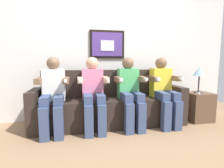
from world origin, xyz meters
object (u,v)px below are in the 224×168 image
object	(u,v)px
couch	(110,106)
person_leftmost	(53,92)
table_lamp	(199,72)
spare_remote_on_table	(197,93)
person_left_center	(93,91)
person_right_center	(130,89)
person_rightmost	(164,88)
side_table_right	(198,106)

from	to	relation	value
couch	person_leftmost	bearing A→B (deg)	-168.99
couch	table_lamp	distance (m)	1.63
spare_remote_on_table	person_left_center	bearing A→B (deg)	179.67
person_left_center	person_right_center	distance (m)	0.58
table_lamp	person_rightmost	bearing A→B (deg)	-177.85
person_left_center	table_lamp	size ratio (longest dim) A/B	2.41
person_right_center	spare_remote_on_table	bearing A→B (deg)	-0.49
side_table_right	spare_remote_on_table	world-z (taller)	spare_remote_on_table
side_table_right	table_lamp	distance (m)	0.61
side_table_right	spare_remote_on_table	size ratio (longest dim) A/B	3.85
person_left_center	person_rightmost	xyz separation A→B (m)	(1.15, 0.00, 0.00)
person_right_center	person_leftmost	bearing A→B (deg)	179.98
person_leftmost	table_lamp	xyz separation A→B (m)	(2.40, 0.02, 0.25)
person_rightmost	person_left_center	bearing A→B (deg)	180.00
table_lamp	side_table_right	bearing A→B (deg)	38.62
person_left_center	side_table_right	size ratio (longest dim) A/B	2.22
couch	person_left_center	bearing A→B (deg)	-149.67
couch	person_left_center	size ratio (longest dim) A/B	2.21
person_leftmost	person_left_center	bearing A→B (deg)	-0.05
spare_remote_on_table	couch	bearing A→B (deg)	173.12
person_right_center	table_lamp	size ratio (longest dim) A/B	2.41
person_leftmost	side_table_right	world-z (taller)	person_leftmost
person_leftmost	table_lamp	size ratio (longest dim) A/B	2.41
table_lamp	spare_remote_on_table	bearing A→B (deg)	-144.60
person_leftmost	spare_remote_on_table	world-z (taller)	person_leftmost
person_right_center	person_rightmost	bearing A→B (deg)	0.00
table_lamp	person_right_center	bearing A→B (deg)	-178.85
person_left_center	side_table_right	world-z (taller)	person_left_center
person_left_center	spare_remote_on_table	world-z (taller)	person_left_center
couch	side_table_right	distance (m)	1.58
person_left_center	table_lamp	xyz separation A→B (m)	(1.82, 0.03, 0.25)
side_table_right	person_right_center	bearing A→B (deg)	-177.27
person_right_center	table_lamp	distance (m)	1.27
couch	table_lamp	bearing A→B (deg)	-5.36
person_right_center	spare_remote_on_table	world-z (taller)	person_right_center
person_rightmost	person_leftmost	bearing A→B (deg)	179.98
person_left_center	spare_remote_on_table	size ratio (longest dim) A/B	8.54
side_table_right	table_lamp	size ratio (longest dim) A/B	1.09
spare_remote_on_table	side_table_right	bearing A→B (deg)	36.98
couch	spare_remote_on_table	world-z (taller)	couch
person_rightmost	couch	bearing A→B (deg)	168.96
person_leftmost	spare_remote_on_table	bearing A→B (deg)	-0.26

